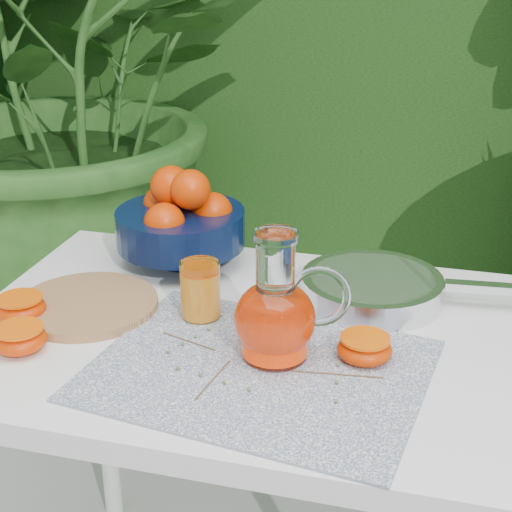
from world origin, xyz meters
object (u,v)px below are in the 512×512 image
(cutting_board, at_px, (87,305))
(juice_pitcher, at_px, (277,315))
(white_table, at_px, (253,371))
(fruit_bowl, at_px, (181,220))
(saute_pan, at_px, (374,287))

(cutting_board, distance_m, juice_pitcher, 0.38)
(juice_pitcher, bearing_deg, cutting_board, 167.84)
(white_table, xyz_separation_m, fruit_bowl, (-0.21, 0.24, 0.18))
(cutting_board, relative_size, saute_pan, 0.55)
(white_table, distance_m, cutting_board, 0.32)
(white_table, bearing_deg, cutting_board, -179.85)
(cutting_board, height_order, juice_pitcher, juice_pitcher)
(fruit_bowl, distance_m, juice_pitcher, 0.42)
(cutting_board, relative_size, juice_pitcher, 1.19)
(cutting_board, relative_size, fruit_bowl, 0.86)
(juice_pitcher, xyz_separation_m, saute_pan, (0.12, 0.25, -0.05))
(white_table, relative_size, fruit_bowl, 3.39)
(fruit_bowl, xyz_separation_m, juice_pitcher, (0.27, -0.32, -0.02))
(juice_pitcher, bearing_deg, fruit_bowl, 130.44)
(juice_pitcher, bearing_deg, white_table, 126.80)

